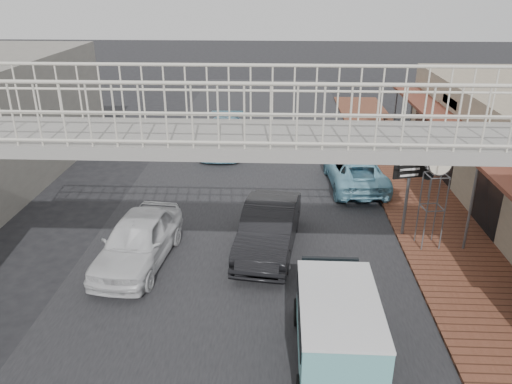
# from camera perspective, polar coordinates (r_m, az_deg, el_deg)

# --- Properties ---
(ground) EXTENTS (120.00, 120.00, 0.00)m
(ground) POSITION_cam_1_polar(r_m,az_deg,el_deg) (15.26, -1.55, -8.04)
(ground) COLOR black
(ground) RESTS_ON ground
(road_strip) EXTENTS (10.00, 60.00, 0.01)m
(road_strip) POSITION_cam_1_polar(r_m,az_deg,el_deg) (15.26, -1.55, -8.02)
(road_strip) COLOR black
(road_strip) RESTS_ON ground
(sidewalk) EXTENTS (3.00, 40.00, 0.10)m
(sidewalk) POSITION_cam_1_polar(r_m,az_deg,el_deg) (18.67, 19.49, -3.16)
(sidewalk) COLOR brown
(sidewalk) RESTS_ON ground
(footbridge) EXTENTS (16.40, 2.40, 6.34)m
(footbridge) POSITION_cam_1_polar(r_m,az_deg,el_deg) (10.23, -3.31, -4.36)
(footbridge) COLOR gray
(footbridge) RESTS_ON ground
(white_hatchback) EXTENTS (2.21, 4.54, 1.49)m
(white_hatchback) POSITION_cam_1_polar(r_m,az_deg,el_deg) (15.31, -13.33, -5.39)
(white_hatchback) COLOR silver
(white_hatchback) RESTS_ON ground
(dark_sedan) EXTENTS (2.16, 4.74, 1.51)m
(dark_sedan) POSITION_cam_1_polar(r_m,az_deg,el_deg) (15.61, 1.47, -4.11)
(dark_sedan) COLOR black
(dark_sedan) RESTS_ON ground
(angkot_curb) EXTENTS (2.38, 4.75, 1.29)m
(angkot_curb) POSITION_cam_1_polar(r_m,az_deg,el_deg) (20.91, 11.25, 2.36)
(angkot_curb) COLOR #77B7CE
(angkot_curb) RESTS_ON ground
(angkot_far) EXTENTS (2.07, 5.01, 1.45)m
(angkot_far) POSITION_cam_1_polar(r_m,az_deg,el_deg) (25.06, -3.74, 6.43)
(angkot_far) COLOR #71ADC4
(angkot_far) RESTS_ON ground
(angkot_van) EXTENTS (1.75, 3.76, 1.84)m
(angkot_van) POSITION_cam_1_polar(r_m,az_deg,el_deg) (11.16, 9.24, -14.30)
(angkot_van) COLOR black
(angkot_van) RESTS_ON ground
(motorcycle_near) EXTENTS (1.66, 1.07, 0.82)m
(motorcycle_near) POSITION_cam_1_polar(r_m,az_deg,el_deg) (23.73, 13.96, 4.28)
(motorcycle_near) COLOR black
(motorcycle_near) RESTS_ON sidewalk
(motorcycle_far) EXTENTS (1.91, 1.06, 1.11)m
(motorcycle_far) POSITION_cam_1_polar(r_m,az_deg,el_deg) (27.35, 15.04, 6.96)
(motorcycle_far) COLOR black
(motorcycle_far) RESTS_ON sidewalk
(street_clock) EXTENTS (0.80, 0.69, 3.17)m
(street_clock) POSITION_cam_1_polar(r_m,az_deg,el_deg) (15.86, 20.09, 2.67)
(street_clock) COLOR #59595B
(street_clock) RESTS_ON sidewalk
(arrow_sign) EXTENTS (1.80, 1.20, 2.99)m
(arrow_sign) POSITION_cam_1_polar(r_m,az_deg,el_deg) (16.79, 19.48, 3.06)
(arrow_sign) COLOR #59595B
(arrow_sign) RESTS_ON sidewalk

